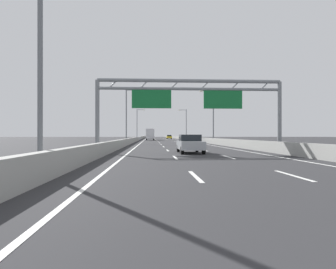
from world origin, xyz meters
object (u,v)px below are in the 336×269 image
(streetlamp_left_far, at_px, (138,122))
(yellow_car, at_px, (169,137))
(streetlamp_right_mid, at_px, (212,113))
(white_car, at_px, (150,137))
(sign_gantry, at_px, (189,97))
(streetlamp_right_far, at_px, (186,122))
(streetlamp_left_near, at_px, (46,35))
(silver_car, at_px, (190,144))
(streetlamp_left_mid, at_px, (128,113))
(blue_car, at_px, (187,139))
(box_truck, at_px, (150,134))

(streetlamp_left_far, relative_size, yellow_car, 2.05)
(streetlamp_right_mid, relative_size, white_car, 2.08)
(sign_gantry, xyz_separation_m, streetlamp_right_far, (7.52, 67.70, 0.58))
(streetlamp_left_near, xyz_separation_m, silver_car, (7.29, 12.68, -4.63))
(streetlamp_right_mid, bearing_deg, white_car, 100.02)
(silver_car, distance_m, yellow_car, 86.62)
(sign_gantry, xyz_separation_m, streetlamp_left_mid, (-7.41, 26.85, 0.58))
(streetlamp_right_far, bearing_deg, streetlamp_right_mid, -90.00)
(streetlamp_left_mid, xyz_separation_m, blue_car, (11.16, 5.84, -4.65))
(silver_car, bearing_deg, streetlamp_left_mid, 104.52)
(yellow_car, bearing_deg, sign_gantry, -92.31)
(sign_gantry, xyz_separation_m, silver_car, (-0.12, -1.33, -4.05))
(silver_car, height_order, white_car, silver_car)
(streetlamp_left_mid, xyz_separation_m, streetlamp_left_far, (0.00, 40.86, 0.00))
(streetlamp_left_near, relative_size, streetlamp_right_mid, 1.00)
(streetlamp_left_near, height_order, streetlamp_right_far, same)
(streetlamp_left_far, xyz_separation_m, silver_car, (7.29, -69.03, -4.63))
(streetlamp_right_far, bearing_deg, streetlamp_left_far, 180.00)
(white_car, bearing_deg, streetlamp_right_far, -63.61)
(blue_car, bearing_deg, yellow_car, 90.34)
(streetlamp_right_far, relative_size, white_car, 2.08)
(streetlamp_left_mid, relative_size, streetlamp_right_far, 1.00)
(streetlamp_left_far, distance_m, box_truck, 9.54)
(streetlamp_left_near, relative_size, white_car, 2.08)
(streetlamp_right_mid, xyz_separation_m, white_car, (-11.22, 63.47, -4.67))
(streetlamp_left_mid, bearing_deg, silver_car, -75.48)
(streetlamp_left_near, distance_m, blue_car, 48.24)
(streetlamp_right_mid, distance_m, streetlamp_left_far, 43.50)
(streetlamp_left_far, distance_m, streetlamp_right_far, 14.93)
(streetlamp_left_far, height_order, yellow_car, streetlamp_left_far)
(blue_car, relative_size, white_car, 1.02)
(streetlamp_left_far, xyz_separation_m, blue_car, (11.16, -35.01, -4.65))
(sign_gantry, distance_m, box_truck, 59.98)
(white_car, distance_m, box_truck, 30.54)
(sign_gantry, height_order, white_car, sign_gantry)
(streetlamp_left_near, xyz_separation_m, box_truck, (3.85, 73.80, -3.68))
(box_truck, bearing_deg, sign_gantry, -86.59)
(streetlamp_left_near, height_order, blue_car, streetlamp_left_near)
(blue_car, height_order, white_car, blue_car)
(box_truck, bearing_deg, yellow_car, 74.60)
(sign_gantry, bearing_deg, streetlamp_left_mid, 105.44)
(sign_gantry, distance_m, white_car, 90.48)
(streetlamp_right_far, bearing_deg, streetlamp_left_mid, -110.07)
(silver_car, bearing_deg, box_truck, 93.22)
(streetlamp_right_far, height_order, white_car, streetlamp_right_far)
(silver_car, height_order, yellow_car, silver_car)
(blue_car, xyz_separation_m, box_truck, (-7.31, 27.10, 0.97))
(streetlamp_left_far, bearing_deg, streetlamp_left_mid, -90.00)
(streetlamp_left_mid, relative_size, streetlamp_left_far, 1.00)
(sign_gantry, bearing_deg, silver_car, -95.17)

